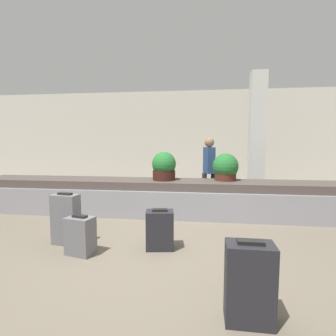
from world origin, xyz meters
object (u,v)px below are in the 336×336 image
Objects in this scene: suitcase_0 at (160,230)px; suitcase_3 at (249,283)px; potted_plant_0 at (225,168)px; traveler_0 at (209,166)px; suitcase_1 at (66,219)px; suitcase_2 at (80,236)px; pillar at (257,137)px; potted_plant_1 at (164,167)px.

suitcase_3 is (0.96, -1.37, 0.07)m from suitcase_0.
potted_plant_0 is 0.35× the size of traveler_0.
suitcase_1 is 0.48× the size of traveler_0.
traveler_0 reaches higher than suitcase_2.
suitcase_2 is at bearing -171.23° from suitcase_0.
potted_plant_0 is (1.03, 1.91, 0.68)m from suitcase_0.
pillar is at bearing 52.01° from suitcase_0.
potted_plant_0 reaches higher than suitcase_1.
suitcase_1 is 1.09× the size of suitcase_3.
suitcase_3 is at bearing -69.83° from potted_plant_1.
pillar is 2.76m from potted_plant_1.
potted_plant_1 is (-1.24, -0.11, 0.02)m from potted_plant_0.
pillar is at bearing -75.51° from traveler_0.
potted_plant_1 is (-0.21, 1.80, 0.70)m from suitcase_0.
suitcase_0 is 0.97× the size of potted_plant_1.
suitcase_3 is at bearing -63.73° from suitcase_0.
traveler_0 is at bearing 65.87° from suitcase_0.
suitcase_1 is at bearing 150.20° from suitcase_3.
suitcase_3 is 1.20× the size of potted_plant_1.
suitcase_2 is 2.23m from suitcase_3.
suitcase_0 is 1.94m from potted_plant_1.
suitcase_2 is 3.09m from potted_plant_0.
potted_plant_0 is at bearing 60.95° from suitcase_2.
suitcase_3 is (1.96, -1.05, 0.08)m from suitcase_2.
potted_plant_0 is at bearing -175.78° from traveler_0.
suitcase_1 is at bearing -133.70° from pillar.
pillar is 4.94m from suitcase_2.
suitcase_3 is 3.34m from potted_plant_0.
traveler_0 is (1.72, 2.92, 0.67)m from suitcase_2.
suitcase_3 is at bearing -21.96° from suitcase_1.
potted_plant_1 is (-2.13, -1.63, -0.64)m from pillar.
suitcase_1 is (-3.29, -3.44, -1.24)m from pillar.
suitcase_1 is at bearing -141.30° from potted_plant_0.
traveler_0 is (0.72, 2.61, 0.66)m from suitcase_0.
potted_plant_1 is 1.23m from traveler_0.
suitcase_1 is 2.23m from potted_plant_1.
suitcase_0 is 1.37m from suitcase_1.
suitcase_3 is (-0.97, -4.80, -1.27)m from pillar.
pillar reaches higher than suitcase_0.
suitcase_3 reaches higher than suitcase_2.
potted_plant_0 is 0.77m from traveler_0.
pillar is 1.88m from potted_plant_0.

